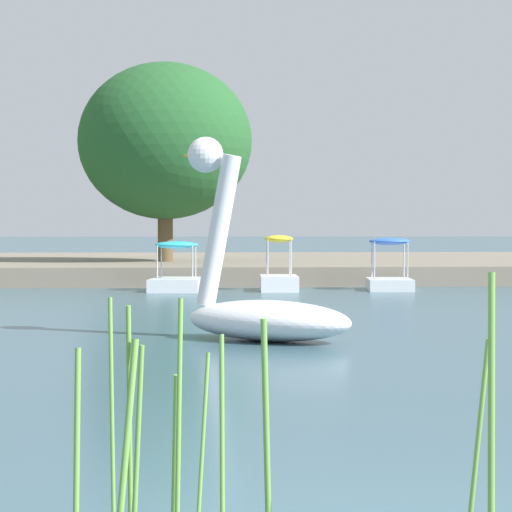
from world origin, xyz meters
TOP-DOWN VIEW (x-y plane):
  - shore_bank_far at (0.00, 33.35)m, footprint 158.32×18.84m
  - swan_boat at (-0.03, 10.16)m, footprint 2.85×2.43m
  - pedal_boat_cyan at (-1.30, 22.45)m, footprint 1.53×2.15m
  - pedal_boat_yellow at (1.40, 22.36)m, footprint 1.07×1.89m
  - pedal_boat_blue at (4.40, 22.48)m, footprint 1.36×2.02m
  - tree_broadleaf_left at (-1.72, 29.37)m, footprint 7.37×7.40m
  - reed_clump_foreground at (-0.94, -0.25)m, footprint 1.87×0.87m

SIDE VIEW (x-z plane):
  - shore_bank_far at x=0.00m, z-range 0.00..0.56m
  - pedal_boat_cyan at x=-1.30m, z-range -0.27..1.04m
  - pedal_boat_yellow at x=1.40m, z-range -0.34..1.13m
  - pedal_boat_blue at x=4.40m, z-range -0.24..1.17m
  - reed_clump_foreground at x=-0.94m, z-range -0.13..1.32m
  - swan_boat at x=-0.03m, z-range -0.90..2.12m
  - tree_broadleaf_left at x=-1.72m, z-range 1.25..7.81m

